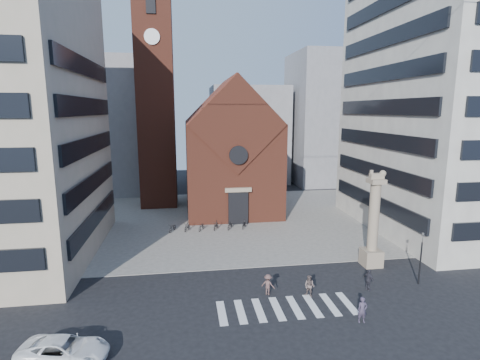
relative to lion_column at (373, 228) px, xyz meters
name	(u,v)px	position (x,y,z in m)	size (l,w,h in m)	color
ground	(269,289)	(-10.01, -3.00, -3.46)	(120.00, 120.00, 0.00)	black
piazza	(236,219)	(-10.01, 16.00, -3.43)	(46.00, 30.00, 0.05)	#9B958D
zebra_crossing	(286,308)	(-9.46, -6.00, -3.45)	(10.20, 3.20, 0.01)	white
church	(230,152)	(-10.01, 22.04, 4.53)	(12.00, 16.65, 18.00)	brown
campanile	(156,95)	(-20.01, 25.00, 12.28)	(5.50, 5.50, 31.20)	brown
building_right	(459,89)	(13.99, 9.00, 12.54)	(18.00, 22.00, 32.00)	beige
bg_block_left	(102,126)	(-30.01, 37.00, 7.54)	(16.00, 14.00, 22.00)	gray
bg_block_mid	(248,135)	(-4.01, 42.00, 5.54)	(14.00, 12.00, 18.00)	gray
bg_block_right	(334,119)	(11.99, 39.00, 8.54)	(16.00, 14.00, 24.00)	gray
lion_column	(373,228)	(0.00, 0.00, 0.00)	(1.63, 1.60, 8.68)	gray
traffic_light	(421,257)	(1.99, -4.00, -1.17)	(0.13, 0.16, 4.30)	black
white_car	(64,350)	(-23.13, -9.70, -2.78)	(2.24, 4.85, 1.35)	white
pedestrian_0	(362,310)	(-5.03, -8.47, -2.59)	(0.63, 0.42, 1.74)	#3C3448
pedestrian_1	(309,286)	(-7.32, -4.66, -2.63)	(0.81, 0.63, 1.66)	#61524E
pedestrian_2	(369,280)	(-2.48, -4.37, -2.61)	(1.00, 0.41, 1.70)	#2B2A33
pedestrian_3	(268,284)	(-10.30, -3.88, -2.66)	(1.03, 0.59, 1.60)	brown
scooter_0	(173,228)	(-17.84, 12.10, -2.95)	(0.61, 1.74, 0.92)	black
scooter_1	(187,227)	(-16.19, 12.10, -2.90)	(0.48, 1.69, 1.02)	black
scooter_2	(202,226)	(-14.54, 12.10, -2.95)	(0.61, 1.74, 0.92)	black
scooter_3	(216,225)	(-12.89, 12.10, -2.90)	(0.48, 1.69, 1.02)	black
scooter_4	(230,225)	(-11.24, 12.10, -2.95)	(0.61, 1.74, 0.92)	black
scooter_5	(244,224)	(-9.59, 12.10, -2.90)	(0.48, 1.69, 1.02)	black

